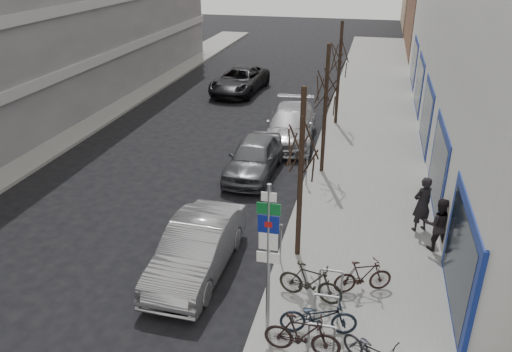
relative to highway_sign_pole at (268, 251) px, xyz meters
The scene contains 23 objects.
ground 3.44m from the highway_sign_pole, behind, with size 120.00×120.00×0.00m, color black.
sidewalk_east 10.50m from the highway_sign_pole, 78.15° to the left, with size 5.00×70.00×0.15m, color slate.
sidewalk_west 16.90m from the highway_sign_pole, 143.24° to the left, with size 3.00×70.00×0.15m, color slate.
brick_building_far 41.42m from the highway_sign_pole, 75.16° to the left, with size 12.00×14.00×8.00m, color brown.
highway_sign_pole is the anchor object (origin of this frame).
bike_rack 2.36m from the highway_sign_pole, 23.59° to the left, with size 0.66×2.26×0.83m.
tree_near 3.88m from the highway_sign_pole, 86.74° to the left, with size 1.80×1.80×5.50m.
tree_mid 10.15m from the highway_sign_pole, 88.86° to the left, with size 1.80×1.80×5.50m.
tree_far 16.59m from the highway_sign_pole, 89.31° to the left, with size 1.80×1.80×5.50m.
meter_front 3.39m from the highway_sign_pole, 94.75° to the left, with size 0.10×0.08×1.27m.
meter_mid 8.65m from the highway_sign_pole, 91.68° to the left, with size 0.10×0.08×1.27m.
meter_back 14.10m from the highway_sign_pole, 91.02° to the left, with size 0.10×0.08×1.27m.
bike_near_right 2.09m from the highway_sign_pole, 33.16° to the right, with size 0.55×1.85×1.12m, color black.
bike_mid_curb 2.13m from the highway_sign_pole, ahead, with size 0.58×1.92×1.17m, color black.
bike_mid_inner 2.42m from the highway_sign_pole, 58.31° to the left, with size 0.55×1.83×1.11m, color black.
bike_far_curb 3.23m from the highway_sign_pole, 14.50° to the right, with size 0.50×1.64×1.00m, color black.
bike_far_inner 3.55m from the highway_sign_pole, 42.76° to the left, with size 0.50×1.68×1.02m, color black.
parked_car_front 3.73m from the highway_sign_pole, 141.06° to the left, with size 1.69×4.86×1.60m, color #9B9BA0.
parked_car_mid 9.81m from the highway_sign_pole, 105.60° to the left, with size 1.88×4.67×1.59m, color #55555A.
parked_car_back 13.87m from the highway_sign_pole, 97.53° to the left, with size 2.32×5.72×1.66m, color #A6A5AA.
lane_car 22.76m from the highway_sign_pole, 106.91° to the left, with size 2.69×5.84×1.62m, color black.
pedestrian_near 7.23m from the highway_sign_pole, 56.04° to the left, with size 0.72×0.47×1.96m, color black.
pedestrian_far 6.66m from the highway_sign_pole, 47.50° to the left, with size 0.67×0.45×1.81m, color black.
Camera 1 is at (4.40, -9.60, 8.96)m, focal length 35.00 mm.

